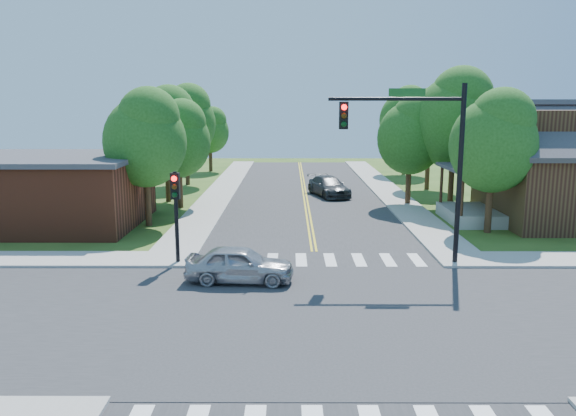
{
  "coord_description": "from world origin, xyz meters",
  "views": [
    {
      "loc": [
        -1.08,
        -16.29,
        6.46
      ],
      "look_at": [
        -1.15,
        6.36,
        2.2
      ],
      "focal_mm": 35.0,
      "sensor_mm": 36.0,
      "label": 1
    }
  ],
  "objects_px": {
    "signal_mast_ne": "(418,145)",
    "car_silver": "(240,265)",
    "car_dgrey": "(329,187)",
    "signal_pole_nw": "(176,200)"
  },
  "relations": [
    {
      "from": "signal_mast_ne",
      "to": "car_silver",
      "type": "relative_size",
      "value": 1.8
    },
    {
      "from": "signal_mast_ne",
      "to": "car_silver",
      "type": "xyz_separation_m",
      "value": [
        -6.8,
        -2.29,
        -4.18
      ]
    },
    {
      "from": "signal_mast_ne",
      "to": "car_dgrey",
      "type": "distance_m",
      "value": 17.51
    },
    {
      "from": "signal_mast_ne",
      "to": "car_silver",
      "type": "height_order",
      "value": "signal_mast_ne"
    },
    {
      "from": "car_dgrey",
      "to": "car_silver",
      "type": "bearing_deg",
      "value": -121.01
    },
    {
      "from": "signal_mast_ne",
      "to": "signal_pole_nw",
      "type": "xyz_separation_m",
      "value": [
        -9.51,
        -0.01,
        -2.19
      ]
    },
    {
      "from": "car_silver",
      "to": "car_dgrey",
      "type": "height_order",
      "value": "car_dgrey"
    },
    {
      "from": "signal_pole_nw",
      "to": "car_silver",
      "type": "relative_size",
      "value": 0.95
    },
    {
      "from": "car_silver",
      "to": "signal_pole_nw",
      "type": "bearing_deg",
      "value": 53.85
    },
    {
      "from": "car_silver",
      "to": "car_dgrey",
      "type": "relative_size",
      "value": 0.8
    }
  ]
}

